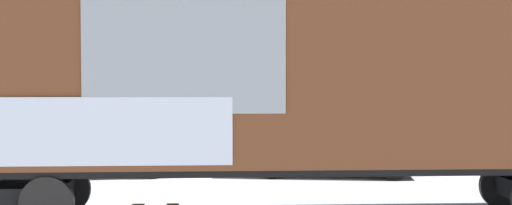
# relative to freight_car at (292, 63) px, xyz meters

# --- Properties ---
(freight_car) EXTENTS (14.91, 3.35, 5.04)m
(freight_car) POSITION_rel_freight_car_xyz_m (0.00, 0.00, 0.00)
(freight_car) COLOR brown
(freight_car) RESTS_ON ground_plane
(hillside) EXTENTS (146.82, 39.94, 17.78)m
(hillside) POSITION_rel_freight_car_xyz_m (-0.98, 75.45, 3.68)
(hillside) COLOR gray
(hillside) RESTS_ON ground_plane
(parked_car_tan) EXTENTS (4.35, 2.55, 1.74)m
(parked_car_tan) POSITION_rel_freight_car_xyz_m (-4.84, 5.53, -2.01)
(parked_car_tan) COLOR #9E8966
(parked_car_tan) RESTS_ON ground_plane
(parked_car_black) EXTENTS (4.74, 2.34, 1.84)m
(parked_car_black) POSITION_rel_freight_car_xyz_m (1.38, 5.60, -1.94)
(parked_car_black) COLOR black
(parked_car_black) RESTS_ON ground_plane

